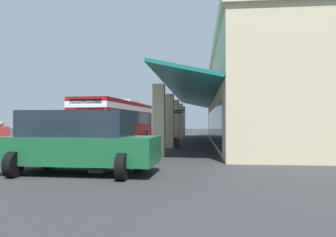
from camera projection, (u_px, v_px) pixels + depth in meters
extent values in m
plane|color=#2D2D30|center=(210.00, 143.00, 25.06)|extent=(120.00, 120.00, 0.00)
cube|color=#9E998E|center=(159.00, 142.00, 25.63)|extent=(31.29, 0.50, 0.12)
cube|color=#C6B793|center=(283.00, 103.00, 24.70)|extent=(26.07, 10.88, 6.22)
cube|color=beige|center=(283.00, 59.00, 24.74)|extent=(26.37, 11.18, 0.60)
cube|color=#C6B793|center=(183.00, 122.00, 35.89)|extent=(0.55, 0.55, 3.42)
cube|color=#C6B793|center=(180.00, 122.00, 30.70)|extent=(0.55, 0.55, 3.42)
cube|color=#C6B793|center=(176.00, 121.00, 25.52)|extent=(0.55, 0.55, 3.42)
cube|color=#C6B793|center=(169.00, 121.00, 20.33)|extent=(0.55, 0.55, 3.42)
cube|color=#C6B793|center=(159.00, 120.00, 15.14)|extent=(0.55, 0.55, 3.42)
cube|color=#146B66|center=(192.00, 95.00, 25.41)|extent=(26.07, 3.16, 0.82)
cube|color=#19232D|center=(213.00, 125.00, 25.22)|extent=(21.90, 0.08, 2.40)
cube|color=maroon|center=(118.00, 121.00, 23.52)|extent=(11.17, 3.42, 2.75)
cube|color=white|center=(118.00, 108.00, 23.54)|extent=(11.19, 3.44, 0.36)
cube|color=#19232D|center=(119.00, 118.00, 23.82)|extent=(9.42, 3.31, 0.90)
cube|color=#19232D|center=(86.00, 118.00, 18.14)|extent=(0.24, 2.24, 1.20)
cube|color=black|center=(86.00, 101.00, 18.15)|extent=(0.21, 1.94, 0.28)
cube|color=black|center=(85.00, 143.00, 18.00)|extent=(0.40, 2.46, 0.24)
cube|color=silver|center=(100.00, 138.00, 17.92)|extent=(0.08, 0.24, 0.16)
cube|color=silver|center=(71.00, 138.00, 18.24)|extent=(0.08, 0.24, 0.16)
cube|color=silver|center=(124.00, 102.00, 25.02)|extent=(2.54, 1.97, 0.24)
cylinder|color=black|center=(118.00, 140.00, 19.71)|extent=(1.00, 0.30, 1.00)
cylinder|color=black|center=(79.00, 140.00, 20.17)|extent=(1.00, 0.30, 1.00)
cylinder|color=black|center=(145.00, 136.00, 26.31)|extent=(1.00, 0.30, 1.00)
cylinder|color=black|center=(115.00, 136.00, 26.77)|extent=(1.00, 0.30, 1.00)
cube|color=#9E845B|center=(63.00, 147.00, 12.97)|extent=(2.41, 4.61, 0.66)
cube|color=#19232D|center=(59.00, 132.00, 13.03)|extent=(1.92, 2.67, 0.54)
cylinder|color=black|center=(107.00, 153.00, 13.48)|extent=(0.64, 0.22, 0.64)
cylinder|color=black|center=(86.00, 157.00, 11.73)|extent=(0.64, 0.22, 0.64)
cylinder|color=black|center=(45.00, 151.00, 14.20)|extent=(0.64, 0.22, 0.64)
cylinder|color=black|center=(16.00, 155.00, 12.46)|extent=(0.64, 0.22, 0.64)
cube|color=#195933|center=(81.00, 150.00, 10.02)|extent=(2.17, 4.89, 0.84)
cube|color=#19232D|center=(78.00, 124.00, 10.04)|extent=(1.87, 3.34, 0.80)
cylinder|color=black|center=(139.00, 159.00, 10.74)|extent=(0.76, 0.26, 0.76)
cylinder|color=black|center=(122.00, 167.00, 8.81)|extent=(0.76, 0.26, 0.76)
cylinder|color=black|center=(48.00, 157.00, 11.22)|extent=(0.76, 0.26, 0.76)
cylinder|color=black|center=(13.00, 165.00, 9.29)|extent=(0.76, 0.26, 0.76)
cylinder|color=#726651|center=(4.00, 150.00, 13.69)|extent=(0.16, 0.16, 0.82)
cube|color=#B23333|center=(1.00, 134.00, 13.69)|extent=(0.52, 0.43, 0.62)
sphere|color=#8C664C|center=(1.00, 124.00, 13.69)|extent=(0.22, 0.22, 0.22)
cylinder|color=#B23333|center=(8.00, 133.00, 13.89)|extent=(0.09, 0.09, 0.55)
cube|color=#4C4742|center=(172.00, 143.00, 20.84)|extent=(0.93, 0.93, 0.57)
cylinder|color=#332319|center=(172.00, 138.00, 20.85)|extent=(0.79, 0.79, 0.02)
cylinder|color=brown|center=(172.00, 126.00, 20.86)|extent=(0.16, 0.16, 1.56)
ellipsoid|color=#1E6028|center=(171.00, 111.00, 20.50)|extent=(0.76, 0.24, 0.17)
ellipsoid|color=#1E6028|center=(178.00, 111.00, 20.54)|extent=(0.75, 1.01, 0.16)
ellipsoid|color=#1E6028|center=(177.00, 113.00, 21.16)|extent=(0.82, 0.87, 0.16)
ellipsoid|color=#1E6028|center=(167.00, 111.00, 21.22)|extent=(0.79, 0.85, 0.14)
ellipsoid|color=#1E6028|center=(164.00, 112.00, 20.88)|extent=(0.28, 1.00, 0.18)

